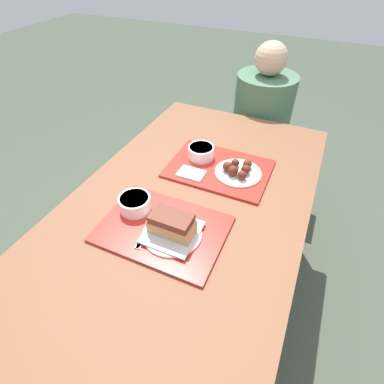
{
  "coord_description": "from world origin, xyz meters",
  "views": [
    {
      "loc": [
        0.38,
        -0.8,
        1.6
      ],
      "look_at": [
        0.01,
        0.03,
        0.81
      ],
      "focal_mm": 28.0,
      "sensor_mm": 36.0,
      "label": 1
    }
  ],
  "objects_px": {
    "bowl_coleslaw_far": "(201,152)",
    "tray_far": "(219,168)",
    "tray_near": "(163,229)",
    "person_seated_across": "(263,108)",
    "bowl_coleslaw_near": "(135,203)",
    "brisket_sandwich_plate": "(172,227)",
    "wings_plate_far": "(238,170)"
  },
  "relations": [
    {
      "from": "wings_plate_far",
      "to": "bowl_coleslaw_near",
      "type": "bearing_deg",
      "value": -127.9
    },
    {
      "from": "tray_near",
      "to": "bowl_coleslaw_near",
      "type": "height_order",
      "value": "bowl_coleslaw_near"
    },
    {
      "from": "bowl_coleslaw_far",
      "to": "tray_far",
      "type": "bearing_deg",
      "value": -21.42
    },
    {
      "from": "bowl_coleslaw_near",
      "to": "brisket_sandwich_plate",
      "type": "xyz_separation_m",
      "value": [
        0.19,
        -0.06,
        0.01
      ]
    },
    {
      "from": "tray_far",
      "to": "bowl_coleslaw_far",
      "type": "distance_m",
      "value": 0.12
    },
    {
      "from": "tray_near",
      "to": "person_seated_across",
      "type": "height_order",
      "value": "person_seated_across"
    },
    {
      "from": "tray_far",
      "to": "tray_near",
      "type": "bearing_deg",
      "value": -97.87
    },
    {
      "from": "tray_near",
      "to": "bowl_coleslaw_near",
      "type": "distance_m",
      "value": 0.16
    },
    {
      "from": "bowl_coleslaw_near",
      "to": "wings_plate_far",
      "type": "xyz_separation_m",
      "value": [
        0.3,
        0.38,
        -0.01
      ]
    },
    {
      "from": "tray_near",
      "to": "bowl_coleslaw_far",
      "type": "bearing_deg",
      "value": 95.81
    },
    {
      "from": "brisket_sandwich_plate",
      "to": "bowl_coleslaw_far",
      "type": "bearing_deg",
      "value": 101.06
    },
    {
      "from": "wings_plate_far",
      "to": "person_seated_across",
      "type": "distance_m",
      "value": 0.8
    },
    {
      "from": "bowl_coleslaw_near",
      "to": "bowl_coleslaw_far",
      "type": "distance_m",
      "value": 0.44
    },
    {
      "from": "tray_far",
      "to": "bowl_coleslaw_near",
      "type": "height_order",
      "value": "bowl_coleslaw_near"
    },
    {
      "from": "person_seated_across",
      "to": "brisket_sandwich_plate",
      "type": "bearing_deg",
      "value": -91.32
    },
    {
      "from": "brisket_sandwich_plate",
      "to": "bowl_coleslaw_far",
      "type": "relative_size",
      "value": 1.72
    },
    {
      "from": "bowl_coleslaw_near",
      "to": "brisket_sandwich_plate",
      "type": "bearing_deg",
      "value": -16.96
    },
    {
      "from": "tray_far",
      "to": "wings_plate_far",
      "type": "bearing_deg",
      "value": -5.76
    },
    {
      "from": "bowl_coleslaw_far",
      "to": "person_seated_across",
      "type": "xyz_separation_m",
      "value": [
        0.12,
        0.74,
        -0.08
      ]
    },
    {
      "from": "bowl_coleslaw_far",
      "to": "bowl_coleslaw_near",
      "type": "bearing_deg",
      "value": -102.44
    },
    {
      "from": "bowl_coleslaw_far",
      "to": "wings_plate_far",
      "type": "distance_m",
      "value": 0.21
    },
    {
      "from": "wings_plate_far",
      "to": "person_seated_across",
      "type": "relative_size",
      "value": 0.31
    },
    {
      "from": "tray_far",
      "to": "wings_plate_far",
      "type": "distance_m",
      "value": 0.1
    },
    {
      "from": "brisket_sandwich_plate",
      "to": "wings_plate_far",
      "type": "distance_m",
      "value": 0.45
    },
    {
      "from": "brisket_sandwich_plate",
      "to": "bowl_coleslaw_far",
      "type": "xyz_separation_m",
      "value": [
        -0.1,
        0.49,
        -0.01
      ]
    },
    {
      "from": "bowl_coleslaw_near",
      "to": "brisket_sandwich_plate",
      "type": "height_order",
      "value": "brisket_sandwich_plate"
    },
    {
      "from": "tray_near",
      "to": "brisket_sandwich_plate",
      "type": "bearing_deg",
      "value": -15.8
    },
    {
      "from": "tray_near",
      "to": "bowl_coleslaw_far",
      "type": "relative_size",
      "value": 3.67
    },
    {
      "from": "tray_near",
      "to": "tray_far",
      "type": "relative_size",
      "value": 1.0
    },
    {
      "from": "brisket_sandwich_plate",
      "to": "person_seated_across",
      "type": "distance_m",
      "value": 1.23
    },
    {
      "from": "tray_far",
      "to": "person_seated_across",
      "type": "height_order",
      "value": "person_seated_across"
    },
    {
      "from": "tray_near",
      "to": "bowl_coleslaw_near",
      "type": "bearing_deg",
      "value": 162.67
    }
  ]
}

